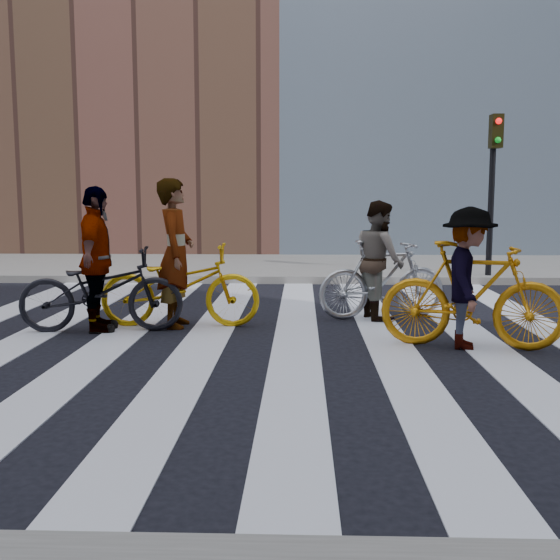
{
  "coord_description": "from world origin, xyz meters",
  "views": [
    {
      "loc": [
        0.61,
        -7.92,
        1.74
      ],
      "look_at": [
        0.34,
        0.3,
        0.69
      ],
      "focal_mm": 42.0,
      "sensor_mm": 36.0,
      "label": 1
    }
  ],
  "objects_px": {
    "bike_yellow_left": "(180,285)",
    "rider_mid": "(379,260)",
    "bike_yellow_right": "(472,295)",
    "rider_rear": "(96,260)",
    "rider_left": "(176,253)",
    "traffic_signal": "(493,169)",
    "rider_right": "(468,278)",
    "bike_dark_rear": "(101,290)",
    "bike_silver_mid": "(383,279)"
  },
  "relations": [
    {
      "from": "traffic_signal",
      "to": "rider_right",
      "type": "height_order",
      "value": "traffic_signal"
    },
    {
      "from": "bike_dark_rear",
      "to": "rider_rear",
      "type": "xyz_separation_m",
      "value": [
        -0.05,
        0.0,
        0.39
      ]
    },
    {
      "from": "bike_silver_mid",
      "to": "rider_mid",
      "type": "relative_size",
      "value": 1.12
    },
    {
      "from": "traffic_signal",
      "to": "rider_rear",
      "type": "bearing_deg",
      "value": -142.13
    },
    {
      "from": "traffic_signal",
      "to": "rider_mid",
      "type": "bearing_deg",
      "value": -124.29
    },
    {
      "from": "rider_mid",
      "to": "rider_right",
      "type": "xyz_separation_m",
      "value": [
        0.8,
        -1.84,
        -0.03
      ]
    },
    {
      "from": "rider_mid",
      "to": "rider_rear",
      "type": "xyz_separation_m",
      "value": [
        -3.73,
        -1.06,
        0.09
      ]
    },
    {
      "from": "bike_yellow_left",
      "to": "rider_rear",
      "type": "relative_size",
      "value": 1.13
    },
    {
      "from": "bike_yellow_right",
      "to": "rider_mid",
      "type": "height_order",
      "value": "rider_mid"
    },
    {
      "from": "traffic_signal",
      "to": "bike_yellow_left",
      "type": "relative_size",
      "value": 1.57
    },
    {
      "from": "traffic_signal",
      "to": "bike_yellow_right",
      "type": "distance_m",
      "value": 6.28
    },
    {
      "from": "rider_rear",
      "to": "rider_right",
      "type": "bearing_deg",
      "value": -106.91
    },
    {
      "from": "bike_yellow_left",
      "to": "bike_dark_rear",
      "type": "xyz_separation_m",
      "value": [
        -0.95,
        -0.36,
        -0.01
      ]
    },
    {
      "from": "rider_right",
      "to": "rider_left",
      "type": "bearing_deg",
      "value": 84.76
    },
    {
      "from": "bike_silver_mid",
      "to": "rider_left",
      "type": "xyz_separation_m",
      "value": [
        -2.83,
        -0.69,
        0.42
      ]
    },
    {
      "from": "bike_dark_rear",
      "to": "bike_yellow_left",
      "type": "bearing_deg",
      "value": -76.23
    },
    {
      "from": "rider_mid",
      "to": "rider_rear",
      "type": "relative_size",
      "value": 0.9
    },
    {
      "from": "rider_left",
      "to": "rider_right",
      "type": "bearing_deg",
      "value": -109.24
    },
    {
      "from": "bike_yellow_right",
      "to": "rider_right",
      "type": "height_order",
      "value": "rider_right"
    },
    {
      "from": "bike_silver_mid",
      "to": "bike_yellow_right",
      "type": "bearing_deg",
      "value": -170.78
    },
    {
      "from": "bike_yellow_left",
      "to": "rider_mid",
      "type": "xyz_separation_m",
      "value": [
        2.73,
        0.69,
        0.29
      ]
    },
    {
      "from": "bike_dark_rear",
      "to": "rider_right",
      "type": "bearing_deg",
      "value": -107.02
    },
    {
      "from": "bike_dark_rear",
      "to": "rider_mid",
      "type": "bearing_deg",
      "value": -81.14
    },
    {
      "from": "bike_yellow_right",
      "to": "rider_left",
      "type": "bearing_deg",
      "value": 84.99
    },
    {
      "from": "bike_silver_mid",
      "to": "bike_dark_rear",
      "type": "xyz_separation_m",
      "value": [
        -3.73,
        -1.06,
        -0.02
      ]
    },
    {
      "from": "bike_yellow_left",
      "to": "rider_rear",
      "type": "xyz_separation_m",
      "value": [
        -1.0,
        -0.36,
        0.38
      ]
    },
    {
      "from": "bike_dark_rear",
      "to": "rider_rear",
      "type": "relative_size",
      "value": 1.11
    },
    {
      "from": "bike_yellow_right",
      "to": "rider_right",
      "type": "distance_m",
      "value": 0.2
    },
    {
      "from": "bike_dark_rear",
      "to": "rider_right",
      "type": "height_order",
      "value": "rider_right"
    },
    {
      "from": "bike_dark_rear",
      "to": "rider_rear",
      "type": "bearing_deg",
      "value": 82.85
    },
    {
      "from": "bike_yellow_right",
      "to": "bike_yellow_left",
      "type": "bearing_deg",
      "value": 84.76
    },
    {
      "from": "bike_silver_mid",
      "to": "bike_yellow_right",
      "type": "relative_size",
      "value": 0.91
    },
    {
      "from": "bike_silver_mid",
      "to": "bike_yellow_left",
      "type": "bearing_deg",
      "value": 89.78
    },
    {
      "from": "bike_yellow_right",
      "to": "rider_left",
      "type": "xyz_separation_m",
      "value": [
        -3.63,
        1.14,
        0.37
      ]
    },
    {
      "from": "traffic_signal",
      "to": "rider_mid",
      "type": "xyz_separation_m",
      "value": [
        -2.68,
        -3.93,
        -1.44
      ]
    },
    {
      "from": "bike_yellow_left",
      "to": "bike_dark_rear",
      "type": "distance_m",
      "value": 1.02
    },
    {
      "from": "bike_yellow_right",
      "to": "rider_rear",
      "type": "xyz_separation_m",
      "value": [
        -4.58,
        0.78,
        0.32
      ]
    },
    {
      "from": "bike_silver_mid",
      "to": "rider_right",
      "type": "height_order",
      "value": "rider_right"
    },
    {
      "from": "bike_silver_mid",
      "to": "rider_right",
      "type": "xyz_separation_m",
      "value": [
        0.75,
        -1.84,
        0.25
      ]
    },
    {
      "from": "rider_mid",
      "to": "bike_dark_rear",
      "type": "bearing_deg",
      "value": 91.81
    },
    {
      "from": "rider_left",
      "to": "bike_yellow_right",
      "type": "bearing_deg",
      "value": -109.01
    },
    {
      "from": "traffic_signal",
      "to": "bike_dark_rear",
      "type": "bearing_deg",
      "value": -141.91
    },
    {
      "from": "rider_right",
      "to": "bike_yellow_left",
      "type": "bearing_deg",
      "value": 84.53
    },
    {
      "from": "rider_left",
      "to": "traffic_signal",
      "type": "bearing_deg",
      "value": -51.25
    },
    {
      "from": "rider_right",
      "to": "rider_rear",
      "type": "relative_size",
      "value": 0.87
    },
    {
      "from": "bike_yellow_left",
      "to": "rider_right",
      "type": "xyz_separation_m",
      "value": [
        3.53,
        -1.14,
        0.26
      ]
    },
    {
      "from": "bike_dark_rear",
      "to": "rider_right",
      "type": "xyz_separation_m",
      "value": [
        4.48,
        -0.78,
        0.27
      ]
    },
    {
      "from": "bike_yellow_left",
      "to": "rider_mid",
      "type": "bearing_deg",
      "value": -77.27
    },
    {
      "from": "bike_yellow_left",
      "to": "rider_mid",
      "type": "relative_size",
      "value": 1.26
    },
    {
      "from": "rider_left",
      "to": "rider_right",
      "type": "distance_m",
      "value": 3.76
    }
  ]
}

